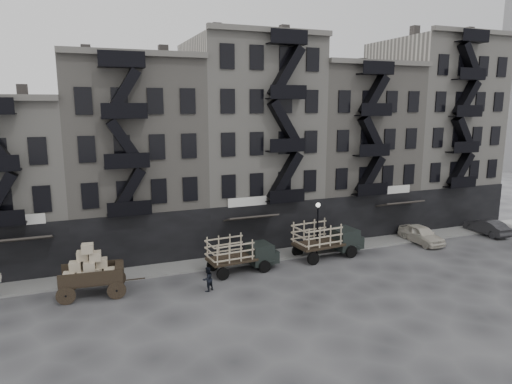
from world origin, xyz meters
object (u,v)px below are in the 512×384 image
object	(u,v)px
stake_truck_west	(241,252)
car_east	(421,234)
car_far	(487,227)
wagon	(89,266)
stake_truck_east	(327,237)
pedestrian_mid	(208,279)

from	to	relation	value
stake_truck_west	car_east	distance (m)	16.78
car_east	car_far	bearing A→B (deg)	-0.71
wagon	car_far	distance (m)	34.40
stake_truck_east	pedestrian_mid	xyz separation A→B (m)	(-10.48, -3.10, -0.83)
car_east	car_far	distance (m)	7.45
wagon	stake_truck_east	world-z (taller)	wagon
car_far	car_east	bearing A→B (deg)	0.76
wagon	pedestrian_mid	size ratio (longest dim) A/B	2.62
wagon	stake_truck_west	distance (m)	10.19
stake_truck_west	car_far	bearing A→B (deg)	-3.40
wagon	stake_truck_west	bearing A→B (deg)	8.56
car_far	wagon	bearing A→B (deg)	3.55
car_east	pedestrian_mid	world-z (taller)	pedestrian_mid
stake_truck_west	pedestrian_mid	size ratio (longest dim) A/B	3.28
car_east	stake_truck_west	bearing A→B (deg)	-177.40
stake_truck_west	car_far	distance (m)	24.22
wagon	pedestrian_mid	xyz separation A→B (m)	(7.00, -1.96, -1.15)
stake_truck_east	car_far	xyz separation A→B (m)	(16.87, 0.13, -0.92)
wagon	car_far	bearing A→B (deg)	7.37
wagon	stake_truck_east	distance (m)	17.52
car_east	car_far	world-z (taller)	car_east
car_far	pedestrian_mid	size ratio (longest dim) A/B	2.67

